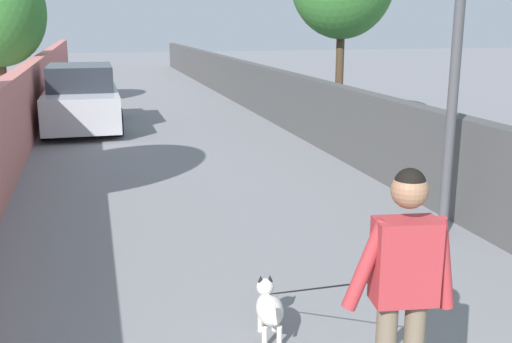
# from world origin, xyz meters

# --- Properties ---
(ground_plane) EXTENTS (80.00, 80.00, 0.00)m
(ground_plane) POSITION_xyz_m (14.00, 0.00, 0.00)
(ground_plane) COLOR gray
(wall_left) EXTENTS (48.00, 0.30, 1.60)m
(wall_left) POSITION_xyz_m (12.00, 3.02, 0.80)
(wall_left) COLOR #CC726B
(wall_left) RESTS_ON ground
(fence_right) EXTENTS (48.00, 0.30, 1.36)m
(fence_right) POSITION_xyz_m (12.00, -3.02, 0.68)
(fence_right) COLOR #4C4C4C
(fence_right) RESTS_ON ground
(person_skateboarder) EXTENTS (0.27, 0.72, 1.65)m
(person_skateboarder) POSITION_xyz_m (2.81, -0.17, 1.05)
(person_skateboarder) COLOR #726651
(person_skateboarder) RESTS_ON skateboard
(dog) EXTENTS (1.65, 0.60, 1.06)m
(dog) POSITION_xyz_m (4.14, 0.28, 0.27)
(dog) COLOR white
(dog) RESTS_ON ground
(car_near) EXTENTS (4.32, 1.80, 1.54)m
(car_near) POSITION_xyz_m (15.19, 1.87, 0.72)
(car_near) COLOR silver
(car_near) RESTS_ON ground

